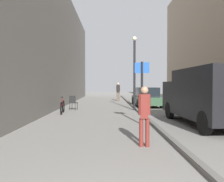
{
  "coord_description": "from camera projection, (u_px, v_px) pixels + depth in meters",
  "views": [
    {
      "loc": [
        -0.22,
        -1.35,
        1.65
      ],
      "look_at": [
        -0.0,
        14.06,
        1.23
      ],
      "focal_mm": 37.12,
      "sensor_mm": 36.0,
      "label": 1
    }
  ],
  "objects": [
    {
      "name": "delivery_van",
      "position": [
        206.0,
        95.0,
        9.46
      ],
      "size": [
        2.26,
        5.48,
        2.29
      ],
      "rotation": [
        0.0,
        0.0,
        0.04
      ],
      "color": "black",
      "rests_on": "ground_plane"
    },
    {
      "name": "cafe_chair_near_window",
      "position": [
        73.0,
        102.0,
        14.99
      ],
      "size": [
        0.53,
        0.53,
        0.94
      ],
      "rotation": [
        0.0,
        0.0,
        6.04
      ],
      "color": "black",
      "rests_on": "ground_plane"
    },
    {
      "name": "lamp_post",
      "position": [
        134.0,
        68.0,
        14.92
      ],
      "size": [
        0.28,
        0.28,
        4.76
      ],
      "color": "black",
      "rests_on": "ground_plane"
    },
    {
      "name": "kerb_strip",
      "position": [
        140.0,
        112.0,
        13.41
      ],
      "size": [
        0.16,
        40.0,
        0.12
      ],
      "primitive_type": "cube",
      "color": "#615F5B",
      "rests_on": "ground_plane"
    },
    {
      "name": "pedestrian_main_foreground",
      "position": [
        144.0,
        112.0,
        6.13
      ],
      "size": [
        0.32,
        0.21,
        1.61
      ],
      "rotation": [
        0.0,
        0.0,
        3.01
      ],
      "color": "maroon",
      "rests_on": "ground_plane"
    },
    {
      "name": "street_sign_post",
      "position": [
        142.0,
        87.0,
        9.56
      ],
      "size": [
        0.58,
        0.2,
        2.6
      ],
      "rotation": [
        0.0,
        0.0,
        2.85
      ],
      "color": "black",
      "rests_on": "ground_plane"
    },
    {
      "name": "parked_car",
      "position": [
        146.0,
        97.0,
        17.62
      ],
      "size": [
        1.88,
        4.22,
        1.45
      ],
      "rotation": [
        0.0,
        0.0,
        0.01
      ],
      "color": "#335138",
      "rests_on": "ground_plane"
    },
    {
      "name": "pedestrian_mid_block",
      "position": [
        118.0,
        90.0,
        23.18
      ],
      "size": [
        0.36,
        0.26,
        1.87
      ],
      "rotation": [
        0.0,
        0.0,
        0.26
      ],
      "color": "brown",
      "rests_on": "ground_plane"
    },
    {
      "name": "ground_plane",
      "position": [
        113.0,
        113.0,
        13.39
      ],
      "size": [
        80.0,
        80.0,
        0.0
      ],
      "primitive_type": "plane",
      "color": "gray"
    },
    {
      "name": "bicycle_leaning",
      "position": [
        62.0,
        107.0,
        13.23
      ],
      "size": [
        0.2,
        1.77,
        0.98
      ],
      "rotation": [
        0.0,
        0.0,
        0.08
      ],
      "color": "black",
      "rests_on": "ground_plane"
    },
    {
      "name": "building_facade_left",
      "position": [
        16.0,
        32.0,
        13.19
      ],
      "size": [
        3.87,
        40.0,
        9.26
      ],
      "primitive_type": "cube",
      "color": "slate",
      "rests_on": "ground_plane"
    }
  ]
}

